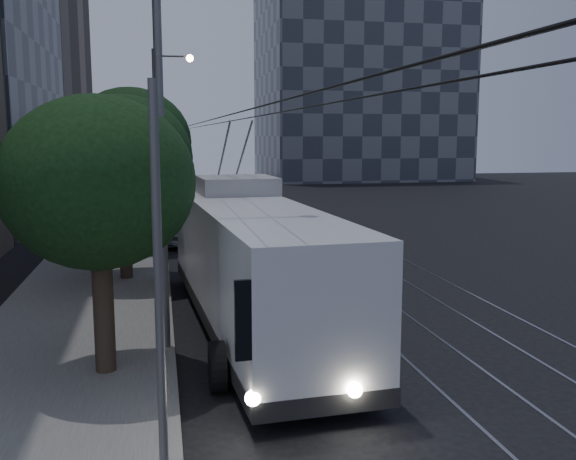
# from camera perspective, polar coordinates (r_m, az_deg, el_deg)

# --- Properties ---
(ground) EXTENTS (120.00, 120.00, 0.00)m
(ground) POSITION_cam_1_polar(r_m,az_deg,el_deg) (20.74, 3.71, -6.07)
(ground) COLOR black
(ground) RESTS_ON ground
(sidewalk) EXTENTS (5.00, 90.00, 0.15)m
(sidewalk) POSITION_cam_1_polar(r_m,az_deg,el_deg) (39.78, -14.48, 0.83)
(sidewalk) COLOR slate
(sidewalk) RESTS_ON ground
(tram_rails) EXTENTS (4.52, 90.00, 0.02)m
(tram_rails) POSITION_cam_1_polar(r_m,az_deg,el_deg) (40.47, -0.20, 1.13)
(tram_rails) COLOR gray
(tram_rails) RESTS_ON ground
(overhead_wires) EXTENTS (2.23, 90.00, 6.00)m
(overhead_wires) POSITION_cam_1_polar(r_m,az_deg,el_deg) (39.42, -10.98, 5.83)
(overhead_wires) COLOR black
(overhead_wires) RESTS_ON ground
(building_distant_right) EXTENTS (22.00, 18.00, 24.00)m
(building_distant_right) POSITION_cam_1_polar(r_m,az_deg,el_deg) (78.22, 6.18, 13.46)
(building_distant_right) COLOR #363B45
(building_distant_right) RESTS_ON ground
(trolleybus) EXTENTS (3.60, 13.18, 5.63)m
(trolleybus) POSITION_cam_1_polar(r_m,az_deg,el_deg) (17.28, -3.32, -2.89)
(trolleybus) COLOR silver
(trolleybus) RESTS_ON ground
(pickup_silver) EXTENTS (4.81, 7.21, 1.84)m
(pickup_silver) POSITION_cam_1_polar(r_m,az_deg,el_deg) (32.04, -9.53, 0.70)
(pickup_silver) COLOR #B5B8BD
(pickup_silver) RESTS_ON ground
(car_white_a) EXTENTS (2.91, 4.01, 1.27)m
(car_white_a) POSITION_cam_1_polar(r_m,az_deg,el_deg) (36.85, -8.11, 1.30)
(car_white_a) COLOR silver
(car_white_a) RESTS_ON ground
(car_white_b) EXTENTS (3.65, 5.60, 1.51)m
(car_white_b) POSITION_cam_1_polar(r_m,az_deg,el_deg) (41.52, -8.03, 2.27)
(car_white_b) COLOR silver
(car_white_b) RESTS_ON ground
(car_white_c) EXTENTS (3.12, 4.75, 1.48)m
(car_white_c) POSITION_cam_1_polar(r_m,az_deg,el_deg) (45.70, -8.09, 2.82)
(car_white_c) COLOR silver
(car_white_c) RESTS_ON ground
(car_white_d) EXTENTS (2.61, 3.98, 1.26)m
(car_white_d) POSITION_cam_1_polar(r_m,az_deg,el_deg) (51.76, -10.09, 3.31)
(car_white_d) COLOR silver
(car_white_d) RESTS_ON ground
(tree_0) EXTENTS (4.05, 4.05, 6.05)m
(tree_0) POSITION_cam_1_polar(r_m,az_deg,el_deg) (13.92, -16.53, 3.97)
(tree_0) COLOR black
(tree_0) RESTS_ON ground
(tree_1) EXTENTS (4.88, 4.88, 6.59)m
(tree_1) POSITION_cam_1_polar(r_m,az_deg,el_deg) (23.12, -14.52, 6.18)
(tree_1) COLOR black
(tree_1) RESTS_ON ground
(tree_2) EXTENTS (5.52, 5.52, 7.34)m
(tree_2) POSITION_cam_1_polar(r_m,az_deg,el_deg) (30.44, -13.81, 7.57)
(tree_2) COLOR black
(tree_2) RESTS_ON ground
(tree_3) EXTENTS (5.14, 5.14, 6.70)m
(tree_3) POSITION_cam_1_polar(r_m,az_deg,el_deg) (41.07, -13.46, 7.12)
(tree_3) COLOR black
(tree_3) RESTS_ON ground
(tree_4) EXTENTS (4.66, 4.66, 6.26)m
(tree_4) POSITION_cam_1_polar(r_m,az_deg,el_deg) (48.94, -13.48, 7.04)
(tree_4) COLOR black
(tree_4) RESTS_ON ground
(tree_5) EXTENTS (4.36, 4.36, 6.21)m
(tree_5) POSITION_cam_1_polar(r_m,az_deg,el_deg) (56.94, -12.69, 7.33)
(tree_5) COLOR black
(tree_5) RESTS_ON ground
(streetlamp_near) EXTENTS (2.58, 0.44, 10.78)m
(streetlamp_near) POSITION_cam_1_polar(r_m,az_deg,el_deg) (15.24, -9.80, 13.02)
(streetlamp_near) COLOR #605F62
(streetlamp_near) RESTS_ON ground
(streetlamp_far) EXTENTS (2.47, 0.44, 10.25)m
(streetlamp_far) POSITION_cam_1_polar(r_m,az_deg,el_deg) (40.11, -11.12, 9.71)
(streetlamp_far) COLOR #605F62
(streetlamp_far) RESTS_ON ground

